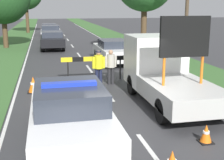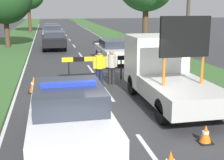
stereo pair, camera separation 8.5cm
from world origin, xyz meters
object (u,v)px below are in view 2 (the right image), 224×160
object	(u,v)px
road_barrier	(95,61)
traffic_cone_near_police	(51,101)
traffic_cone_centre_front	(206,134)
queued_car_sedan_black	(54,40)
pedestrian_civilian	(112,64)
queued_car_wagon_maroon	(51,29)
police_car	(69,114)
traffic_cone_lane_edge	(44,96)
utility_pole	(188,6)
police_officer	(99,65)
queued_car_sedan_silver	(52,33)
traffic_cone_behind_barrier	(34,84)
work_truck	(164,71)
queued_car_van_white	(114,51)

from	to	relation	value
road_barrier	traffic_cone_near_police	size ratio (longest dim) A/B	5.08
traffic_cone_centre_front	queued_car_sedan_black	bearing A→B (deg)	99.93
pedestrian_civilian	queued_car_wagon_maroon	xyz separation A→B (m)	(-2.19, 25.72, -0.20)
police_car	traffic_cone_lane_edge	xyz separation A→B (m)	(-0.65, 3.62, -0.54)
queued_car_sedan_black	utility_pole	xyz separation A→B (m)	(7.27, -9.41, 2.68)
police_officer	queued_car_wagon_maroon	xyz separation A→B (m)	(-1.61, 25.90, -0.22)
traffic_cone_centre_front	queued_car_wagon_maroon	bearing A→B (deg)	95.85
police_car	queued_car_sedan_silver	size ratio (longest dim) A/B	1.04
road_barrier	police_officer	distance (m)	1.09
traffic_cone_lane_edge	utility_pole	size ratio (longest dim) A/B	0.09
pedestrian_civilian	queued_car_sedan_silver	bearing A→B (deg)	69.33
queued_car_wagon_maroon	traffic_cone_behind_barrier	bearing A→B (deg)	87.36
traffic_cone_centre_front	queued_car_sedan_silver	size ratio (longest dim) A/B	0.11
queued_car_sedan_black	queued_car_wagon_maroon	size ratio (longest dim) A/B	1.00
work_truck	pedestrian_civilian	bearing A→B (deg)	-65.09
queued_car_van_white	queued_car_sedan_black	world-z (taller)	queued_car_sedan_black
utility_pole	queued_car_sedan_black	bearing A→B (deg)	127.69
work_truck	queued_car_sedan_silver	size ratio (longest dim) A/B	1.14
police_car	queued_car_sedan_silver	bearing A→B (deg)	89.60
work_truck	traffic_cone_lane_edge	xyz separation A→B (m)	(-4.42, 0.36, -0.84)
traffic_cone_lane_edge	road_barrier	bearing A→B (deg)	54.12
traffic_cone_centre_front	queued_car_sedan_black	size ratio (longest dim) A/B	0.11
work_truck	queued_car_sedan_silver	xyz separation A→B (m)	(-3.66, 21.00, -0.29)
traffic_cone_near_police	queued_car_sedan_black	world-z (taller)	queued_car_sedan_black
traffic_cone_near_police	traffic_cone_behind_barrier	world-z (taller)	traffic_cone_behind_barrier
traffic_cone_lane_edge	queued_car_wagon_maroon	xyz separation A→B (m)	(0.80, 28.12, 0.43)
road_barrier	traffic_cone_behind_barrier	size ratio (longest dim) A/B	4.71
pedestrian_civilian	queued_car_sedan_silver	xyz separation A→B (m)	(-2.23, 18.24, -0.08)
traffic_cone_centre_front	utility_pole	world-z (taller)	utility_pole
traffic_cone_behind_barrier	queued_car_sedan_black	size ratio (longest dim) A/B	0.14
traffic_cone_behind_barrier	utility_pole	bearing A→B (deg)	24.29
work_truck	queued_car_sedan_black	world-z (taller)	work_truck
work_truck	traffic_cone_centre_front	world-z (taller)	work_truck
traffic_cone_centre_front	queued_car_van_white	distance (m)	12.07
police_car	traffic_cone_centre_front	xyz separation A→B (m)	(3.47, -0.61, -0.59)
police_car	traffic_cone_lane_edge	bearing A→B (deg)	100.06
traffic_cone_lane_edge	queued_car_van_white	world-z (taller)	queued_car_van_white
traffic_cone_near_police	queued_car_wagon_maroon	distance (m)	28.81
pedestrian_civilian	queued_car_sedan_silver	size ratio (longest dim) A/B	0.34
queued_car_sedan_silver	pedestrian_civilian	bearing A→B (deg)	96.96
police_car	traffic_cone_centre_front	world-z (taller)	police_car
police_officer	traffic_cone_lane_edge	size ratio (longest dim) A/B	2.71
police_car	work_truck	bearing A→B (deg)	40.68
police_officer	queued_car_sedan_silver	bearing A→B (deg)	-59.92
queued_car_sedan_black	utility_pole	distance (m)	12.19
police_officer	traffic_cone_behind_barrier	size ratio (longest dim) A/B	2.37
queued_car_van_white	queued_car_wagon_maroon	xyz separation A→B (m)	(-3.47, 20.29, -0.03)
queued_car_wagon_maroon	utility_pole	distance (m)	23.88
pedestrian_civilian	queued_car_van_white	xyz separation A→B (m)	(1.28, 5.43, -0.17)
work_truck	queued_car_wagon_maroon	distance (m)	28.71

